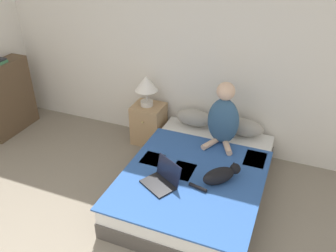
{
  "coord_description": "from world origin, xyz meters",
  "views": [
    {
      "loc": [
        1.53,
        -0.58,
        2.75
      ],
      "look_at": [
        0.25,
        2.6,
        0.73
      ],
      "focal_mm": 38.0,
      "sensor_mm": 36.0,
      "label": 1
    }
  ],
  "objects_px": {
    "person_sitting": "(223,118)",
    "cat_tabby": "(221,175)",
    "bed": "(197,181)",
    "laptop_open": "(162,180)",
    "pillow_near": "(195,118)",
    "pillow_far": "(244,127)",
    "bookshelf": "(7,98)",
    "table_lamp": "(146,85)",
    "nightstand": "(149,124)"
  },
  "relations": [
    {
      "from": "bed",
      "to": "pillow_near",
      "type": "height_order",
      "value": "pillow_near"
    },
    {
      "from": "pillow_near",
      "to": "pillow_far",
      "type": "height_order",
      "value": "same"
    },
    {
      "from": "pillow_far",
      "to": "bed",
      "type": "bearing_deg",
      "value": -110.27
    },
    {
      "from": "bed",
      "to": "bookshelf",
      "type": "height_order",
      "value": "bookshelf"
    },
    {
      "from": "pillow_far",
      "to": "cat_tabby",
      "type": "relative_size",
      "value": 1.11
    },
    {
      "from": "laptop_open",
      "to": "person_sitting",
      "type": "bearing_deg",
      "value": 98.84
    },
    {
      "from": "pillow_near",
      "to": "nightstand",
      "type": "relative_size",
      "value": 0.9
    },
    {
      "from": "pillow_far",
      "to": "bookshelf",
      "type": "height_order",
      "value": "bookshelf"
    },
    {
      "from": "person_sitting",
      "to": "laptop_open",
      "type": "relative_size",
      "value": 1.8
    },
    {
      "from": "bookshelf",
      "to": "person_sitting",
      "type": "bearing_deg",
      "value": 4.28
    },
    {
      "from": "bed",
      "to": "laptop_open",
      "type": "bearing_deg",
      "value": -122.18
    },
    {
      "from": "bed",
      "to": "pillow_near",
      "type": "bearing_deg",
      "value": 110.27
    },
    {
      "from": "pillow_near",
      "to": "bookshelf",
      "type": "xyz_separation_m",
      "value": [
        -2.66,
        -0.51,
        0.03
      ]
    },
    {
      "from": "cat_tabby",
      "to": "nightstand",
      "type": "distance_m",
      "value": 1.6
    },
    {
      "from": "cat_tabby",
      "to": "bed",
      "type": "bearing_deg",
      "value": 106.32
    },
    {
      "from": "bed",
      "to": "cat_tabby",
      "type": "height_order",
      "value": "cat_tabby"
    },
    {
      "from": "person_sitting",
      "to": "pillow_near",
      "type": "bearing_deg",
      "value": 147.28
    },
    {
      "from": "bed",
      "to": "person_sitting",
      "type": "xyz_separation_m",
      "value": [
        0.12,
        0.59,
        0.54
      ]
    },
    {
      "from": "pillow_far",
      "to": "cat_tabby",
      "type": "xyz_separation_m",
      "value": [
        -0.03,
        -1.01,
        -0.02
      ]
    },
    {
      "from": "pillow_near",
      "to": "laptop_open",
      "type": "bearing_deg",
      "value": -86.99
    },
    {
      "from": "person_sitting",
      "to": "nightstand",
      "type": "bearing_deg",
      "value": 167.76
    },
    {
      "from": "bed",
      "to": "table_lamp",
      "type": "distance_m",
      "value": 1.45
    },
    {
      "from": "person_sitting",
      "to": "cat_tabby",
      "type": "distance_m",
      "value": 0.8
    },
    {
      "from": "laptop_open",
      "to": "table_lamp",
      "type": "distance_m",
      "value": 1.49
    },
    {
      "from": "pillow_far",
      "to": "table_lamp",
      "type": "height_order",
      "value": "table_lamp"
    },
    {
      "from": "pillow_near",
      "to": "laptop_open",
      "type": "xyz_separation_m",
      "value": [
        0.07,
        -1.27,
        -0.06
      ]
    },
    {
      "from": "cat_tabby",
      "to": "bookshelf",
      "type": "xyz_separation_m",
      "value": [
        -3.27,
        0.5,
        0.06
      ]
    },
    {
      "from": "person_sitting",
      "to": "nightstand",
      "type": "distance_m",
      "value": 1.19
    },
    {
      "from": "nightstand",
      "to": "table_lamp",
      "type": "distance_m",
      "value": 0.58
    },
    {
      "from": "table_lamp",
      "to": "bookshelf",
      "type": "bearing_deg",
      "value": -166.83
    },
    {
      "from": "bed",
      "to": "cat_tabby",
      "type": "relative_size",
      "value": 4.41
    },
    {
      "from": "pillow_near",
      "to": "cat_tabby",
      "type": "height_order",
      "value": "pillow_near"
    },
    {
      "from": "pillow_near",
      "to": "nightstand",
      "type": "distance_m",
      "value": 0.68
    },
    {
      "from": "pillow_far",
      "to": "laptop_open",
      "type": "relative_size",
      "value": 1.15
    },
    {
      "from": "nightstand",
      "to": "pillow_far",
      "type": "bearing_deg",
      "value": 2.0
    },
    {
      "from": "person_sitting",
      "to": "table_lamp",
      "type": "bearing_deg",
      "value": 168.01
    },
    {
      "from": "pillow_far",
      "to": "pillow_near",
      "type": "bearing_deg",
      "value": 180.0
    },
    {
      "from": "pillow_far",
      "to": "bookshelf",
      "type": "distance_m",
      "value": 3.34
    },
    {
      "from": "cat_tabby",
      "to": "nightstand",
      "type": "relative_size",
      "value": 0.81
    },
    {
      "from": "nightstand",
      "to": "cat_tabby",
      "type": "bearing_deg",
      "value": -37.5
    },
    {
      "from": "cat_tabby",
      "to": "person_sitting",
      "type": "bearing_deg",
      "value": 56.4
    },
    {
      "from": "person_sitting",
      "to": "bookshelf",
      "type": "xyz_separation_m",
      "value": [
        -3.09,
        -0.23,
        -0.2
      ]
    },
    {
      "from": "bed",
      "to": "nightstand",
      "type": "xyz_separation_m",
      "value": [
        -0.97,
        0.82,
        0.09
      ]
    },
    {
      "from": "pillow_far",
      "to": "table_lamp",
      "type": "distance_m",
      "value": 1.36
    },
    {
      "from": "pillow_far",
      "to": "nightstand",
      "type": "bearing_deg",
      "value": -178.0
    },
    {
      "from": "laptop_open",
      "to": "cat_tabby",
      "type": "bearing_deg",
      "value": 54.4
    },
    {
      "from": "pillow_near",
      "to": "bed",
      "type": "bearing_deg",
      "value": -69.73
    },
    {
      "from": "bed",
      "to": "nightstand",
      "type": "distance_m",
      "value": 1.27
    },
    {
      "from": "cat_tabby",
      "to": "table_lamp",
      "type": "bearing_deg",
      "value": 95.63
    },
    {
      "from": "laptop_open",
      "to": "bookshelf",
      "type": "distance_m",
      "value": 2.83
    }
  ]
}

